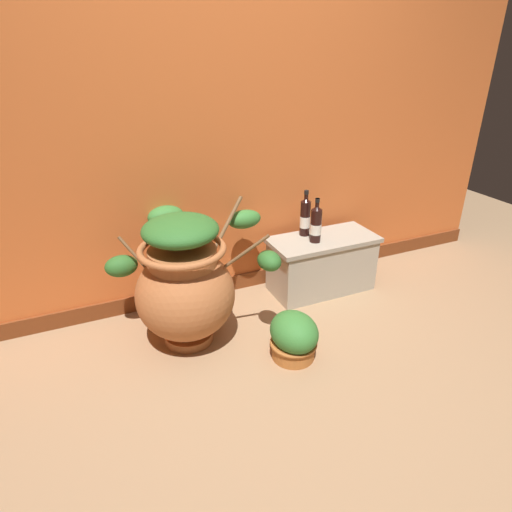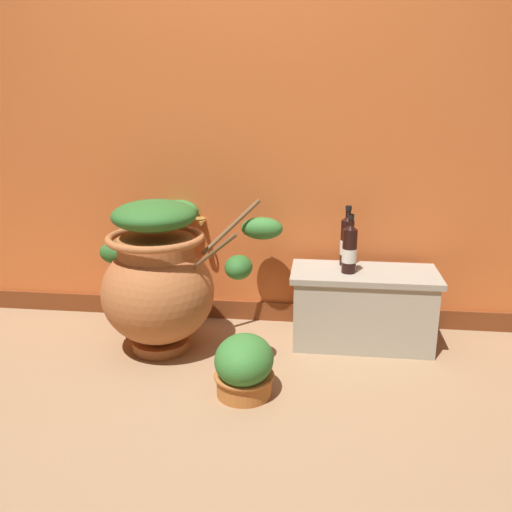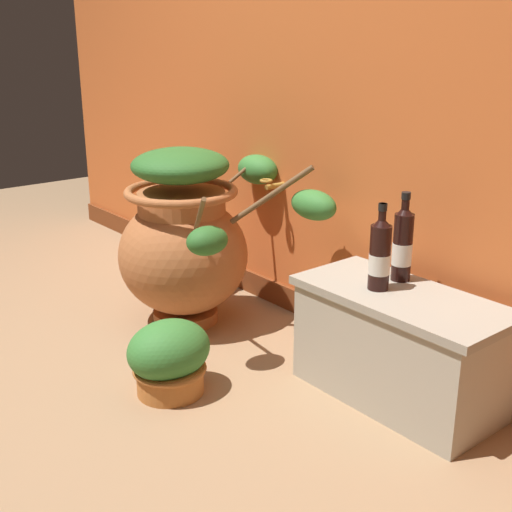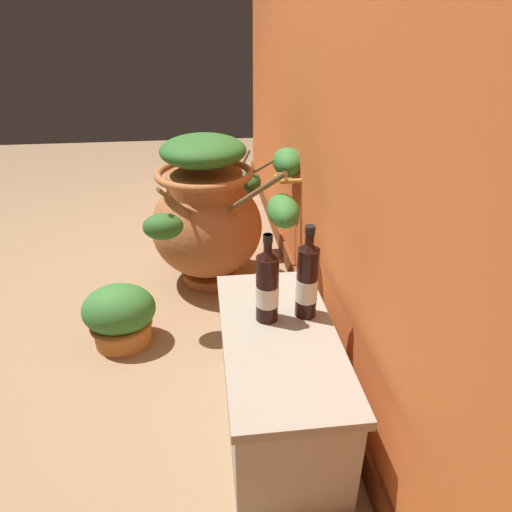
{
  "view_description": "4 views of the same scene",
  "coord_description": "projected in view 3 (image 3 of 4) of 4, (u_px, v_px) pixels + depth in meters",
  "views": [
    {
      "loc": [
        -0.87,
        -1.43,
        1.57
      ],
      "look_at": [
        0.09,
        0.73,
        0.42
      ],
      "focal_mm": 30.74,
      "sensor_mm": 36.0,
      "label": 1
    },
    {
      "loc": [
        0.42,
        -1.83,
        1.25
      ],
      "look_at": [
        0.09,
        0.87,
        0.45
      ],
      "focal_mm": 38.58,
      "sensor_mm": 36.0,
      "label": 2
    },
    {
      "loc": [
        1.94,
        -0.84,
        1.23
      ],
      "look_at": [
        0.02,
        0.74,
        0.39
      ],
      "focal_mm": 47.09,
      "sensor_mm": 36.0,
      "label": 3
    },
    {
      "loc": [
        1.75,
        0.65,
        1.26
      ],
      "look_at": [
        0.14,
        0.84,
        0.4
      ],
      "focal_mm": 32.09,
      "sensor_mm": 36.0,
      "label": 4
    }
  ],
  "objects": [
    {
      "name": "ground_plane",
      "position": [
        87.0,
        404.0,
        2.31
      ],
      "size": [
        7.0,
        7.0,
        0.0
      ],
      "primitive_type": "plane",
      "color": "#9E7A56"
    },
    {
      "name": "wine_bottle_middle",
      "position": [
        380.0,
        253.0,
        2.24
      ],
      "size": [
        0.07,
        0.07,
        0.3
      ],
      "color": "black",
      "rests_on": "stone_ledge"
    },
    {
      "name": "terracotta_urn",
      "position": [
        187.0,
        238.0,
        2.87
      ],
      "size": [
        0.98,
        0.75,
        0.77
      ],
      "color": "#B26638",
      "rests_on": "ground_plane"
    },
    {
      "name": "stone_ledge",
      "position": [
        399.0,
        343.0,
        2.29
      ],
      "size": [
        0.74,
        0.35,
        0.39
      ],
      "color": "#B2A893",
      "rests_on": "ground_plane"
    },
    {
      "name": "wine_bottle_left",
      "position": [
        403.0,
        243.0,
        2.32
      ],
      "size": [
        0.07,
        0.07,
        0.31
      ],
      "color": "black",
      "rests_on": "stone_ledge"
    },
    {
      "name": "potted_shrub",
      "position": [
        169.0,
        358.0,
        2.35
      ],
      "size": [
        0.26,
        0.3,
        0.27
      ],
      "color": "#C17033",
      "rests_on": "ground_plane"
    },
    {
      "name": "back_wall",
      "position": [
        344.0,
        12.0,
        2.62
      ],
      "size": [
        4.4,
        0.33,
        2.6
      ],
      "color": "#D6662D",
      "rests_on": "ground_plane"
    }
  ]
}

